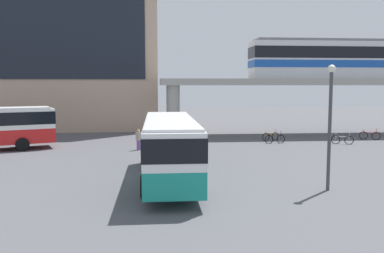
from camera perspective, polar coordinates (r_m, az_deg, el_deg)
ground_plane at (r=32.70m, az=-4.93°, el=-2.91°), size 120.00×120.00×0.00m
station_building at (r=50.54m, az=-19.72°, el=11.44°), size 25.43×11.29×20.39m
elevated_platform at (r=43.19m, az=18.74°, el=5.21°), size 33.86×5.68×5.49m
train at (r=44.03m, az=21.05°, el=8.70°), size 19.93×2.96×3.84m
bus_main at (r=21.04m, az=-3.09°, el=-2.25°), size 2.80×11.05×3.22m
bicycle_silver at (r=36.63m, az=20.07°, el=-1.73°), size 1.66×0.78×1.04m
bicycle_black at (r=35.58m, az=11.40°, el=-1.71°), size 1.79×0.21×1.04m
bicycle_red at (r=40.57m, az=23.37°, el=-1.16°), size 1.67×0.75×1.04m
bicycle_orange at (r=37.24m, az=10.81°, el=-1.37°), size 1.67×0.76×1.04m
pedestrian_waiting_near_stop at (r=31.49m, az=-7.39°, el=-1.92°), size 0.45×0.47×1.58m
lamp_post at (r=20.04m, az=18.55°, el=1.33°), size 0.36×0.36×5.84m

